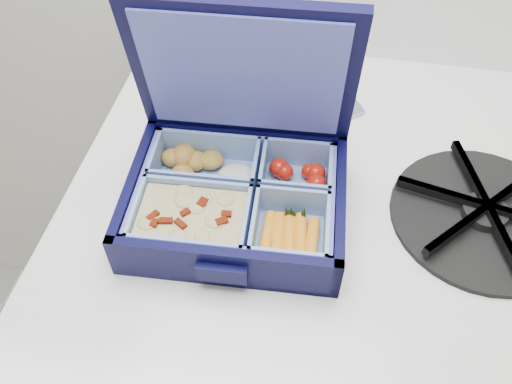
% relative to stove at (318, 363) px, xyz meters
% --- Properties ---
extents(stove, '(0.59, 0.59, 0.88)m').
position_rel_stove_xyz_m(stove, '(0.00, 0.00, 0.00)').
color(stove, white).
rests_on(stove, floor).
extents(bento_box, '(0.21, 0.17, 0.05)m').
position_rel_stove_xyz_m(bento_box, '(-0.11, -0.06, 0.47)').
color(bento_box, black).
rests_on(bento_box, stove).
extents(burner_grate, '(0.22, 0.22, 0.03)m').
position_rel_stove_xyz_m(burner_grate, '(0.13, -0.02, 0.45)').
color(burner_grate, black).
rests_on(burner_grate, stove).
extents(burner_grate_rear, '(0.16, 0.16, 0.02)m').
position_rel_stove_xyz_m(burner_grate_rear, '(-0.12, 0.20, 0.45)').
color(burner_grate_rear, black).
rests_on(burner_grate_rear, stove).
extents(fork, '(0.16, 0.13, 0.01)m').
position_rel_stove_xyz_m(fork, '(-0.08, 0.06, 0.44)').
color(fork, '#9FA0B8').
rests_on(fork, stove).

